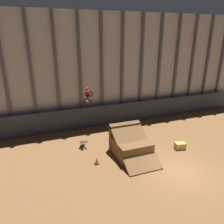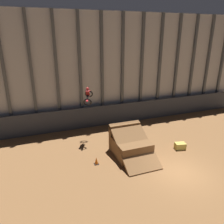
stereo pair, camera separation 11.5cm
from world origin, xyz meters
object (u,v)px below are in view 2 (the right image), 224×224
traffic_cone_near_ramp (96,161)px  hay_bale_trackside (180,146)px  dirt_ramp (130,145)px  rider_bike_solo (88,96)px

traffic_cone_near_ramp → hay_bale_trackside: traffic_cone_near_ramp is taller
dirt_ramp → rider_bike_solo: 5.69m
dirt_ramp → hay_bale_trackside: 4.62m
dirt_ramp → traffic_cone_near_ramp: 3.19m
traffic_cone_near_ramp → hay_bale_trackside: size_ratio=0.57×
dirt_ramp → traffic_cone_near_ramp: size_ratio=7.56×
traffic_cone_near_ramp → hay_bale_trackside: 7.62m
rider_bike_solo → traffic_cone_near_ramp: rider_bike_solo is taller
dirt_ramp → hay_bale_trackside: bearing=-10.0°
rider_bike_solo → hay_bale_trackside: (7.02, -4.50, -4.08)m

